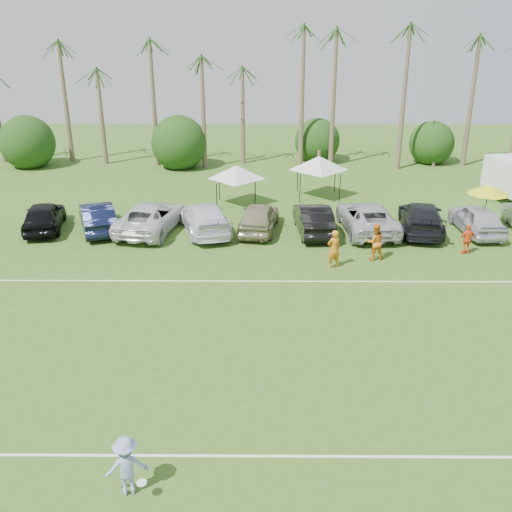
{
  "coord_description": "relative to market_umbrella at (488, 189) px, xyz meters",
  "views": [
    {
      "loc": [
        0.87,
        -10.99,
        11.56
      ],
      "look_at": [
        0.71,
        13.31,
        1.6
      ],
      "focal_mm": 40.0,
      "sensor_mm": 36.0,
      "label": 1
    }
  ],
  "objects": [
    {
      "name": "ground",
      "position": [
        -14.38,
        -21.7,
        -2.45
      ],
      "size": [
        120.0,
        120.0,
        0.0
      ],
      "primitive_type": "plane",
      "color": "#365A1B",
      "rests_on": "ground"
    },
    {
      "name": "field_lines",
      "position": [
        -14.38,
        -13.7,
        -2.44
      ],
      "size": [
        80.0,
        12.1,
        0.01
      ],
      "color": "white",
      "rests_on": "ground"
    },
    {
      "name": "palm_tree_1",
      "position": [
        -31.38,
        16.3,
        5.9
      ],
      "size": [
        2.4,
        2.4,
        9.9
      ],
      "color": "brown",
      "rests_on": "ground"
    },
    {
      "name": "palm_tree_2",
      "position": [
        -26.38,
        16.3,
        6.76
      ],
      "size": [
        2.4,
        2.4,
        10.9
      ],
      "color": "brown",
      "rests_on": "ground"
    },
    {
      "name": "palm_tree_3",
      "position": [
        -22.38,
        16.3,
        7.61
      ],
      "size": [
        2.4,
        2.4,
        11.9
      ],
      "color": "brown",
      "rests_on": "ground"
    },
    {
      "name": "palm_tree_4",
      "position": [
        -18.38,
        16.3,
        5.03
      ],
      "size": [
        2.4,
        2.4,
        8.9
      ],
      "color": "brown",
      "rests_on": "ground"
    },
    {
      "name": "palm_tree_5",
      "position": [
        -14.38,
        16.3,
        5.9
      ],
      "size": [
        2.4,
        2.4,
        9.9
      ],
      "color": "brown",
      "rests_on": "ground"
    },
    {
      "name": "palm_tree_6",
      "position": [
        -10.38,
        16.3,
        6.76
      ],
      "size": [
        2.4,
        2.4,
        10.9
      ],
      "color": "brown",
      "rests_on": "ground"
    },
    {
      "name": "palm_tree_7",
      "position": [
        -6.38,
        16.3,
        7.61
      ],
      "size": [
        2.4,
        2.4,
        11.9
      ],
      "color": "brown",
      "rests_on": "ground"
    },
    {
      "name": "palm_tree_8",
      "position": [
        -1.38,
        16.3,
        5.03
      ],
      "size": [
        2.4,
        2.4,
        8.9
      ],
      "color": "brown",
      "rests_on": "ground"
    },
    {
      "name": "palm_tree_9",
      "position": [
        3.62,
        16.3,
        5.9
      ],
      "size": [
        2.4,
        2.4,
        9.9
      ],
      "color": "brown",
      "rests_on": "ground"
    },
    {
      "name": "bush_tree_0",
      "position": [
        -33.38,
        17.3,
        -0.65
      ],
      "size": [
        4.0,
        4.0,
        4.0
      ],
      "color": "brown",
      "rests_on": "ground"
    },
    {
      "name": "bush_tree_1",
      "position": [
        -20.38,
        17.3,
        -0.65
      ],
      "size": [
        4.0,
        4.0,
        4.0
      ],
      "color": "brown",
      "rests_on": "ground"
    },
    {
      "name": "bush_tree_2",
      "position": [
        -8.38,
        17.3,
        -0.65
      ],
      "size": [
        4.0,
        4.0,
        4.0
      ],
      "color": "brown",
      "rests_on": "ground"
    },
    {
      "name": "bush_tree_3",
      "position": [
        1.62,
        17.3,
        -0.65
      ],
      "size": [
        4.0,
        4.0,
        4.0
      ],
      "color": "brown",
      "rests_on": "ground"
    },
    {
      "name": "sideline_player_a",
      "position": [
        -9.76,
        -5.93,
        -1.45
      ],
      "size": [
        0.86,
        0.73,
        1.99
      ],
      "primitive_type": "imported",
      "rotation": [
        0.0,
        0.0,
        3.56
      ],
      "color": "orange",
      "rests_on": "ground"
    },
    {
      "name": "sideline_player_b",
      "position": [
        -7.49,
        -4.9,
        -1.46
      ],
      "size": [
        1.04,
        0.86,
        1.98
      ],
      "primitive_type": "imported",
      "rotation": [
        0.0,
        0.0,
        3.26
      ],
      "color": "orange",
      "rests_on": "ground"
    },
    {
      "name": "sideline_player_c",
      "position": [
        -2.37,
        -4.05,
        -1.63
      ],
      "size": [
        1.03,
        0.59,
        1.64
      ],
      "primitive_type": "imported",
      "rotation": [
        0.0,
        0.0,
        3.35
      ],
      "color": "#F1541A",
      "rests_on": "ground"
    },
    {
      "name": "canopy_tent_left",
      "position": [
        -15.09,
        4.82,
        0.27
      ],
      "size": [
        3.93,
        3.93,
        3.18
      ],
      "color": "black",
      "rests_on": "ground"
    },
    {
      "name": "canopy_tent_right",
      "position": [
        -9.36,
        6.77,
        0.49
      ],
      "size": [
        4.24,
        4.24,
        3.43
      ],
      "color": "black",
      "rests_on": "ground"
    },
    {
      "name": "market_umbrella",
      "position": [
        0.0,
        0.0,
        0.0
      ],
      "size": [
        2.45,
        2.45,
        2.73
      ],
      "color": "black",
      "rests_on": "ground"
    },
    {
      "name": "frisbee_player",
      "position": [
        -16.96,
        -21.07,
        -1.58
      ],
      "size": [
        1.26,
        0.94,
        1.75
      ],
      "rotation": [
        0.0,
        0.0,
        3.42
      ],
      "color": "#8A98C4",
      "rests_on": "ground"
    },
    {
      "name": "parked_car_0",
      "position": [
        -26.42,
        -0.37,
        -1.58
      ],
      "size": [
        2.95,
        5.37,
        1.73
      ],
      "primitive_type": "imported",
      "rotation": [
        0.0,
        0.0,
        3.33
      ],
      "color": "black",
      "rests_on": "ground"
    },
    {
      "name": "parked_car_1",
      "position": [
        -23.2,
        -0.45,
        -1.58
      ],
      "size": [
        3.58,
        5.56,
        1.73
      ],
      "primitive_type": "imported",
      "rotation": [
        0.0,
        0.0,
        3.51
      ],
      "color": "black",
      "rests_on": "ground"
    },
    {
      "name": "parked_car_2",
      "position": [
        -19.99,
        -0.55,
        -1.58
      ],
      "size": [
        3.92,
        6.63,
        1.73
      ],
      "primitive_type": "imported",
      "rotation": [
        0.0,
        0.0,
        2.96
      ],
      "color": "silver",
      "rests_on": "ground"
    },
    {
      "name": "parked_car_3",
      "position": [
        -16.77,
        -0.64,
        -1.58
      ],
      "size": [
        3.95,
        6.39,
        1.73
      ],
      "primitive_type": "imported",
      "rotation": [
        0.0,
        0.0,
        3.42
      ],
      "color": "white",
      "rests_on": "ground"
    },
    {
      "name": "parked_car_4",
      "position": [
        -13.56,
        -0.5,
        -1.58
      ],
      "size": [
        2.74,
        5.31,
        1.73
      ],
      "primitive_type": "imported",
      "rotation": [
        0.0,
        0.0,
        3.0
      ],
      "color": "gray",
      "rests_on": "ground"
    },
    {
      "name": "parked_car_5",
      "position": [
        -10.34,
        -0.78,
        -1.58
      ],
      "size": [
        2.21,
        5.37,
        1.73
      ],
      "primitive_type": "imported",
      "rotation": [
        0.0,
        0.0,
        3.21
      ],
      "color": "black",
      "rests_on": "ground"
    },
    {
      "name": "parked_car_6",
      "position": [
        -7.13,
        -0.51,
        -1.58
      ],
      "size": [
        3.24,
        6.39,
        1.73
      ],
      "primitive_type": "imported",
      "rotation": [
        0.0,
        0.0,
        3.2
      ],
      "color": "#B6B8BB",
      "rests_on": "ground"
    },
    {
      "name": "parked_car_7",
      "position": [
        -3.92,
        -0.46,
        -1.58
      ],
      "size": [
        3.43,
        6.29,
        1.73
      ],
      "primitive_type": "imported",
      "rotation": [
        0.0,
        0.0,
        2.97
      ],
      "color": "black",
      "rests_on": "ground"
    },
    {
      "name": "parked_car_8",
      "position": [
        -0.7,
        -0.7,
        -1.58
      ],
      "size": [
        2.18,
        5.13,
        1.73
      ],
      "primitive_type": "imported",
      "rotation": [
        0.0,
        0.0,
        3.17
      ],
      "color": "silver",
      "rests_on": "ground"
    }
  ]
}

